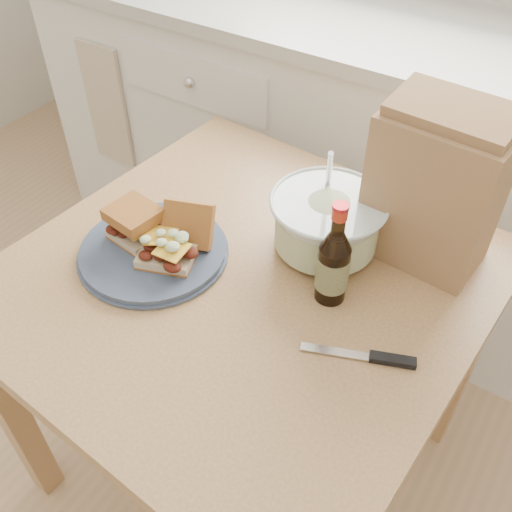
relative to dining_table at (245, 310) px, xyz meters
The scene contains 9 objects.
cabinet_run 0.92m from the dining_table, 96.46° to the left, with size 2.50×0.64×0.94m.
dining_table is the anchor object (origin of this frame).
plate 0.23m from the dining_table, 163.28° to the right, with size 0.30×0.30×0.02m, color #3F4D66.
sandwich_left 0.30m from the dining_table, 168.64° to the right, with size 0.11×0.10×0.07m.
sandwich_right 0.22m from the dining_table, 164.57° to the right, with size 0.14×0.18×0.09m.
coleslaw_bowl 0.25m from the dining_table, 59.15° to the left, with size 0.24×0.24×0.24m.
beer_bottle 0.26m from the dining_table, 13.45° to the left, with size 0.06×0.06×0.22m.
knife 0.34m from the dining_table, ahead, with size 0.19×0.09×0.01m.
paper_bag 0.45m from the dining_table, 44.18° to the left, with size 0.24×0.15×0.31m, color #A07D4D.
Camera 1 is at (0.56, 0.14, 1.55)m, focal length 40.00 mm.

